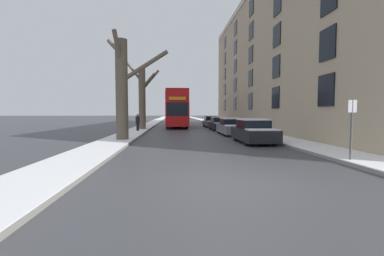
% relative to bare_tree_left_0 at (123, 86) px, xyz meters
% --- Properties ---
extents(ground_plane, '(320.00, 320.00, 0.00)m').
position_rel_bare_tree_left_0_xyz_m(ground_plane, '(4.87, -9.99, -3.46)').
color(ground_plane, '#424247').
extents(sidewalk_left, '(2.14, 130.00, 0.16)m').
position_rel_bare_tree_left_0_xyz_m(sidewalk_left, '(-0.39, 43.01, -3.38)').
color(sidewalk_left, gray).
rests_on(sidewalk_left, ground).
extents(sidewalk_right, '(2.14, 130.00, 0.16)m').
position_rel_bare_tree_left_0_xyz_m(sidewalk_right, '(10.14, 43.01, -3.38)').
color(sidewalk_right, gray).
rests_on(sidewalk_right, ground).
extents(terrace_facade_right, '(9.10, 37.80, 15.01)m').
position_rel_bare_tree_left_0_xyz_m(terrace_facade_right, '(15.70, 10.00, 4.05)').
color(terrace_facade_right, tan).
rests_on(terrace_facade_right, ground).
extents(bare_tree_left_0, '(4.18, 3.02, 6.78)m').
position_rel_bare_tree_left_0_xyz_m(bare_tree_left_0, '(0.00, 0.00, 0.00)').
color(bare_tree_left_0, brown).
rests_on(bare_tree_left_0, ground).
extents(bare_tree_left_1, '(4.00, 1.52, 7.79)m').
position_rel_bare_tree_left_0_xyz_m(bare_tree_left_1, '(-0.04, 10.48, 0.04)').
color(bare_tree_left_1, brown).
rests_on(bare_tree_left_1, ground).
extents(double_decker_bus, '(2.58, 10.42, 4.44)m').
position_rel_bare_tree_left_0_xyz_m(double_decker_bus, '(3.60, 15.95, -0.94)').
color(double_decker_bus, red).
rests_on(double_decker_bus, ground).
extents(parked_car_0, '(1.83, 4.15, 1.45)m').
position_rel_bare_tree_left_0_xyz_m(parked_car_0, '(7.98, -1.20, -2.78)').
color(parked_car_0, black).
rests_on(parked_car_0, ground).
extents(parked_car_1, '(1.88, 4.58, 1.39)m').
position_rel_bare_tree_left_0_xyz_m(parked_car_1, '(7.98, 4.46, -2.81)').
color(parked_car_1, slate).
rests_on(parked_car_1, ground).
extents(parked_car_2, '(1.73, 4.28, 1.39)m').
position_rel_bare_tree_left_0_xyz_m(parked_car_2, '(7.98, 10.21, -2.82)').
color(parked_car_2, black).
rests_on(parked_car_2, ground).
extents(parked_car_3, '(1.68, 4.42, 1.42)m').
position_rel_bare_tree_left_0_xyz_m(parked_car_3, '(7.98, 16.27, -2.80)').
color(parked_car_3, slate).
rests_on(parked_car_3, ground).
extents(oncoming_van, '(2.06, 5.00, 2.27)m').
position_rel_bare_tree_left_0_xyz_m(oncoming_van, '(3.58, 29.31, -2.23)').
color(oncoming_van, white).
rests_on(oncoming_van, ground).
extents(pedestrian_left_sidewalk, '(0.37, 0.37, 1.71)m').
position_rel_bare_tree_left_0_xyz_m(pedestrian_left_sidewalk, '(-0.15, 7.74, -2.52)').
color(pedestrian_left_sidewalk, black).
rests_on(pedestrian_left_sidewalk, ground).
extents(street_sign_post, '(0.32, 0.07, 2.30)m').
position_rel_bare_tree_left_0_xyz_m(street_sign_post, '(9.37, -7.79, -2.13)').
color(street_sign_post, '#4C4F54').
rests_on(street_sign_post, ground).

